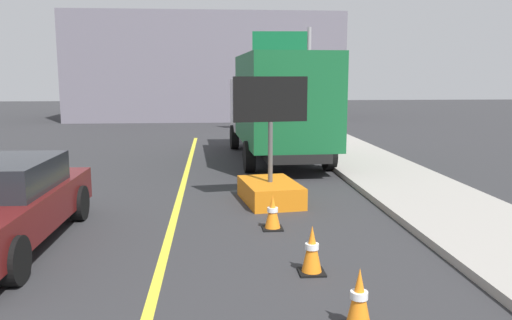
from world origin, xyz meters
TOP-DOWN VIEW (x-y plane):
  - arrow_board_trailer at (1.99, 11.93)m, footprint 1.59×1.94m
  - box_truck at (2.86, 17.62)m, footprint 2.87×7.68m
  - highway_guide_sign at (4.59, 25.92)m, footprint 2.78×0.33m
  - far_building_block at (0.36, 36.29)m, footprint 16.64×9.22m
  - traffic_cone_mid_lane at (2.30, 6.14)m, footprint 0.36×0.36m
  - traffic_cone_far_lane at (2.11, 7.79)m, footprint 0.36×0.36m
  - traffic_cone_curbside at (1.81, 9.93)m, footprint 0.36×0.36m

SIDE VIEW (x-z plane):
  - traffic_cone_curbside at x=1.81m, z-range -0.01..0.62m
  - traffic_cone_far_lane at x=2.11m, z-range -0.01..0.67m
  - traffic_cone_mid_lane at x=2.30m, z-range -0.01..0.69m
  - arrow_board_trailer at x=1.99m, z-range -0.87..1.83m
  - box_truck at x=2.86m, z-range 0.14..3.50m
  - far_building_block at x=0.36m, z-range 0.00..6.47m
  - highway_guide_sign at x=4.59m, z-range 0.92..5.92m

